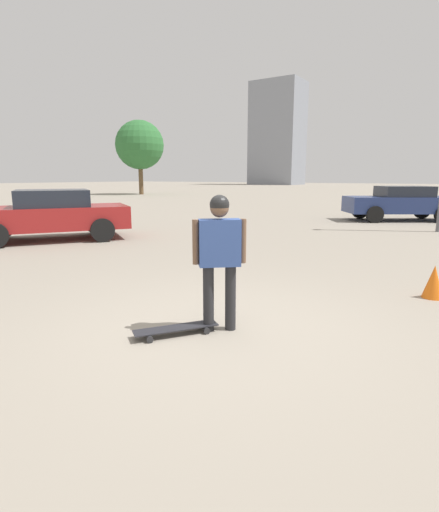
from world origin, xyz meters
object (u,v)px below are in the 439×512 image
Objects in this scene: car_parked_far at (401,202)px; car_parked_near at (51,214)px; person at (220,249)px; skateboard at (176,329)px; traffic_cone at (434,282)px.

car_parked_near is at bearing 23.05° from car_parked_far.
car_parked_far is (-14.12, -0.32, -0.22)m from person.
traffic_cone is at bearing 179.15° from skateboard.
car_parked_near is at bearing 117.14° from person.
car_parked_near is (-3.11, -7.76, -0.22)m from person.
person is 1.73× the size of skateboard.
skateboard is 8.25m from car_parked_near.
skateboard is 0.20× the size of car_parked_near.
person is 3.51m from traffic_cone.
car_parked_far reaches higher than skateboard.
car_parked_far is at bearing -145.11° from skateboard.
traffic_cone is (-3.21, 2.31, 0.18)m from skateboard.
car_parked_far is at bearing 50.29° from person.
traffic_cone is (11.31, 2.30, -0.50)m from car_parked_far.
car_parked_near is 9.18× the size of traffic_cone.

